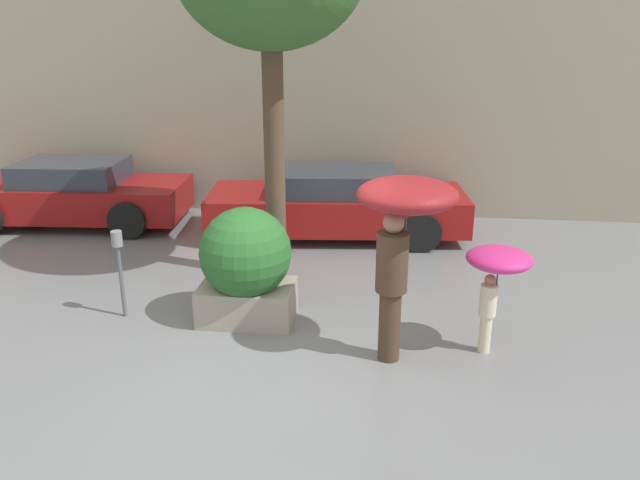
# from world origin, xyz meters

# --- Properties ---
(ground_plane) EXTENTS (40.00, 40.00, 0.00)m
(ground_plane) POSITION_xyz_m (0.00, 0.00, 0.00)
(ground_plane) COLOR slate
(building_facade) EXTENTS (18.00, 0.30, 6.00)m
(building_facade) POSITION_xyz_m (0.00, 6.50, 3.00)
(building_facade) COLOR #9E937F
(building_facade) RESTS_ON ground
(planter_box) EXTENTS (1.21, 1.17, 1.51)m
(planter_box) POSITION_xyz_m (-0.47, 1.34, 0.78)
(planter_box) COLOR #9E9384
(planter_box) RESTS_ON ground
(person_adult) EXTENTS (1.09, 1.09, 2.12)m
(person_adult) POSITION_xyz_m (1.47, 0.60, 1.68)
(person_adult) COLOR #473323
(person_adult) RESTS_ON ground
(person_child) EXTENTS (0.74, 0.74, 1.28)m
(person_child) POSITION_xyz_m (2.56, 0.86, 1.06)
(person_child) COLOR beige
(person_child) RESTS_ON ground
(parked_car_near) EXTENTS (4.74, 2.25, 1.22)m
(parked_car_near) POSITION_xyz_m (0.37, 4.95, 0.59)
(parked_car_near) COLOR maroon
(parked_car_near) RESTS_ON ground
(parked_car_far) EXTENTS (4.34, 2.14, 1.22)m
(parked_car_far) POSITION_xyz_m (-4.71, 5.08, 0.59)
(parked_car_far) COLOR maroon
(parked_car_far) RESTS_ON ground
(parking_meter) EXTENTS (0.14, 0.14, 1.19)m
(parking_meter) POSITION_xyz_m (-2.11, 1.25, 0.86)
(parking_meter) COLOR #595B60
(parking_meter) RESTS_ON ground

